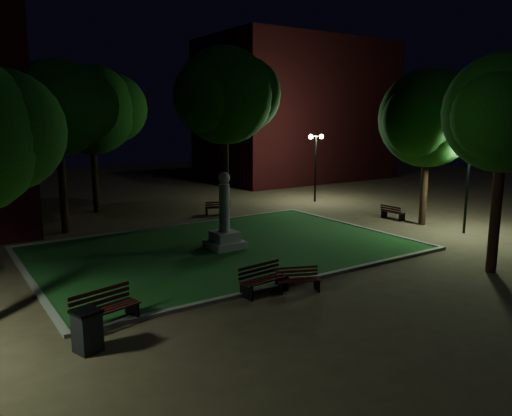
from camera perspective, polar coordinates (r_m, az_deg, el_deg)
The scene contains 18 objects.
ground at distance 19.45m, azimuth -0.59°, elevation -6.04°, with size 80.00×80.00×0.00m, color brown.
lawn at distance 21.07m, azimuth -3.58°, elevation -4.64°, with size 15.00×10.00×0.08m, color #1C4B1B.
lawn_kerb at distance 21.07m, azimuth -3.58°, elevation -4.59°, with size 15.40×10.40×0.12m.
monument at distance 20.85m, azimuth -3.61°, elevation -2.21°, with size 1.40×1.40×3.20m.
building_far at distance 45.43m, azimuth 4.69°, elevation 11.02°, with size 16.00×10.00×12.00m, color #490F10.
tree_north_wl at distance 25.16m, azimuth -21.55°, elevation 10.60°, with size 5.46×4.46×8.14m.
tree_north_er at distance 27.26m, azimuth -3.38°, elevation 12.69°, with size 6.36×5.19×9.20m.
tree_east at distance 26.70m, azimuth 19.25°, elevation 9.67°, with size 6.02×4.91×7.88m.
tree_se at distance 19.30m, azimuth 26.71°, elevation 9.69°, with size 5.04×4.11×7.70m.
tree_far_north at distance 30.19m, azimuth -18.11°, elevation 10.60°, with size 6.22×5.08×8.41m.
lamppost_se at distance 25.50m, azimuth 23.11°, elevation 3.79°, with size 1.18×0.28×4.15m.
lamppost_ne at distance 32.62m, azimuth 6.85°, elevation 6.05°, with size 1.18×0.28×4.37m.
bench_near_left at distance 15.90m, azimuth 0.83°, elevation -8.21°, with size 1.73×0.76×0.92m.
bench_near_right at distance 16.15m, azimuth 4.84°, elevation -8.21°, with size 1.47×0.98×0.77m.
bench_west_near at distance 14.07m, azimuth -16.88°, elevation -11.07°, with size 1.90×1.04×0.99m.
bench_right_side at distance 28.08m, azimuth 15.32°, elevation -0.52°, with size 0.52×1.39×0.76m.
bench_far_side at distance 28.42m, azimuth -4.43°, elevation -0.03°, with size 1.50×0.94×0.78m.
trash_bin at distance 12.79m, azimuth -18.74°, elevation -13.12°, with size 0.75×0.75×1.04m.
Camera 1 is at (-10.20, -15.61, 5.52)m, focal length 35.00 mm.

